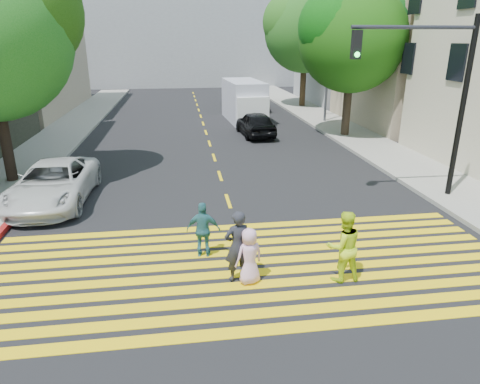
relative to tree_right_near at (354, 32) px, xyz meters
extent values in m
plane|color=black|center=(-8.06, -15.62, -5.79)|extent=(120.00, 120.00, 0.00)
cube|color=gray|center=(-16.56, 6.38, -5.71)|extent=(3.00, 40.00, 0.15)
cube|color=gray|center=(0.44, -0.62, -5.71)|extent=(3.00, 60.00, 0.15)
cube|color=maroon|center=(-14.96, -9.62, -5.71)|extent=(0.20, 8.00, 0.16)
cube|color=yellow|center=(-8.06, -16.82, -5.78)|extent=(13.40, 0.35, 0.01)
cube|color=yellow|center=(-8.06, -16.27, -5.78)|extent=(13.40, 0.35, 0.01)
cube|color=yellow|center=(-8.06, -15.72, -5.78)|extent=(13.40, 0.35, 0.01)
cube|color=yellow|center=(-8.06, -15.17, -5.78)|extent=(13.40, 0.35, 0.01)
cube|color=yellow|center=(-8.06, -14.62, -5.78)|extent=(13.40, 0.35, 0.01)
cube|color=yellow|center=(-8.06, -14.07, -5.78)|extent=(13.40, 0.35, 0.01)
cube|color=yellow|center=(-8.06, -13.52, -5.78)|extent=(13.40, 0.35, 0.01)
cube|color=yellow|center=(-8.06, -12.97, -5.78)|extent=(13.40, 0.35, 0.01)
cube|color=yellow|center=(-8.06, -12.42, -5.78)|extent=(13.40, 0.35, 0.01)
cube|color=yellow|center=(-8.06, -11.87, -5.78)|extent=(13.40, 0.35, 0.01)
cube|color=yellow|center=(-8.06, -9.62, -5.78)|extent=(0.12, 1.40, 0.01)
cube|color=yellow|center=(-8.06, -6.62, -5.78)|extent=(0.12, 1.40, 0.01)
cube|color=yellow|center=(-8.06, -3.62, -5.78)|extent=(0.12, 1.40, 0.01)
cube|color=yellow|center=(-8.06, -0.62, -5.78)|extent=(0.12, 1.40, 0.01)
cube|color=yellow|center=(-8.06, 2.38, -5.78)|extent=(0.12, 1.40, 0.01)
cube|color=yellow|center=(-8.06, 5.38, -5.78)|extent=(0.12, 1.40, 0.01)
cube|color=yellow|center=(-8.06, 8.38, -5.78)|extent=(0.12, 1.40, 0.01)
cube|color=yellow|center=(-8.06, 11.38, -5.78)|extent=(0.12, 1.40, 0.01)
cube|color=yellow|center=(-8.06, 14.38, -5.78)|extent=(0.12, 1.40, 0.01)
cube|color=yellow|center=(-8.06, 17.38, -5.78)|extent=(0.12, 1.40, 0.01)
cube|color=yellow|center=(-8.06, 20.38, -5.78)|extent=(0.12, 1.40, 0.01)
cube|color=yellow|center=(-8.06, 23.38, -5.78)|extent=(0.12, 1.40, 0.01)
cube|color=tan|center=(6.94, 3.38, -0.79)|extent=(10.00, 10.00, 10.00)
cube|color=gray|center=(6.94, 14.38, -0.79)|extent=(10.00, 10.00, 10.00)
cube|color=gray|center=(-8.06, 32.38, 0.21)|extent=(30.00, 8.00, 12.00)
cylinder|color=black|center=(-16.29, -6.45, -4.24)|extent=(0.47, 0.47, 3.09)
sphere|color=#1A440B|center=(-15.16, -5.98, 0.57)|extent=(5.13, 5.13, 4.46)
cylinder|color=black|center=(-0.08, -0.03, -4.23)|extent=(0.46, 0.46, 3.12)
sphere|color=#1D590F|center=(-0.08, -0.03, -0.32)|extent=(5.92, 5.92, 5.87)
sphere|color=#124318|center=(1.09, 0.29, 0.56)|extent=(4.44, 4.44, 4.41)
sphere|color=#063507|center=(-1.11, -0.25, 0.27)|extent=(4.14, 4.14, 4.11)
cylinder|color=black|center=(0.65, 11.66, -4.07)|extent=(0.55, 0.55, 3.44)
sphere|color=#18601C|center=(0.65, 11.66, 0.28)|extent=(7.51, 7.51, 6.56)
sphere|color=#214C15|center=(2.00, 11.78, 1.26)|extent=(5.63, 5.63, 4.92)
sphere|color=#2A5E1C|center=(-0.52, 11.62, 0.94)|extent=(5.26, 5.26, 4.59)
imported|color=#23242C|center=(-8.43, -14.85, -4.91)|extent=(0.72, 0.56, 1.75)
imported|color=#CBEE1D|center=(-5.99, -15.19, -4.92)|extent=(0.88, 0.70, 1.74)
imported|color=#E3AED4|center=(-8.18, -15.01, -5.10)|extent=(0.78, 0.64, 1.37)
imported|color=#2E6F7A|center=(-9.14, -13.56, -5.04)|extent=(0.92, 0.51, 1.49)
imported|color=silver|center=(-14.04, -8.89, -5.08)|extent=(2.47, 5.16, 1.42)
imported|color=black|center=(-5.20, 1.03, -5.06)|extent=(2.00, 4.36, 1.45)
imported|color=#A5B1BE|center=(-4.65, 13.86, -5.09)|extent=(2.11, 4.86, 1.39)
imported|color=black|center=(-3.25, 10.80, -5.16)|extent=(1.49, 3.85, 1.25)
cube|color=#B7B8CE|center=(-5.14, 6.26, -4.42)|extent=(2.53, 5.60, 2.74)
cube|color=white|center=(-4.99, 3.85, -4.80)|extent=(2.16, 1.44, 1.97)
cylinder|color=black|center=(-5.89, 4.24, -5.40)|extent=(0.32, 0.78, 0.77)
cylinder|color=black|center=(-4.14, 4.35, -5.40)|extent=(0.32, 0.78, 0.77)
cylinder|color=black|center=(-6.13, 8.17, -5.40)|extent=(0.32, 0.78, 0.77)
cylinder|color=black|center=(-4.38, 8.28, -5.40)|extent=(0.32, 0.78, 0.77)
cylinder|color=black|center=(-0.16, -10.36, -2.71)|extent=(0.19, 0.19, 6.16)
cylinder|color=#2D2F39|center=(-2.22, -10.31, -0.03)|extent=(4.11, 0.22, 0.12)
cube|color=black|center=(-4.07, -10.26, -0.55)|extent=(0.27, 0.27, 0.86)
sphere|color=#27EC48|center=(-4.07, -10.41, -0.84)|extent=(0.17, 0.17, 0.16)
cylinder|color=#52555E|center=(0.23, 4.53, -1.38)|extent=(0.16, 0.16, 8.82)
camera|label=1|loc=(-9.62, -23.67, -0.41)|focal=32.00mm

